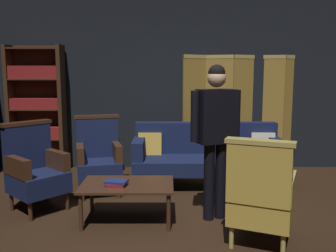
{
  "coord_description": "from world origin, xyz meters",
  "views": [
    {
      "loc": [
        -0.02,
        -3.77,
        1.62
      ],
      "look_at": [
        0.0,
        0.8,
        0.95
      ],
      "focal_mm": 39.37,
      "sensor_mm": 36.0,
      "label": 1
    }
  ],
  "objects_px": {
    "armchair_wing_left": "(34,169)",
    "velvet_couch": "(206,153)",
    "book_red_leather": "(115,184)",
    "bookshelf": "(36,106)",
    "armchair_wing_right": "(97,157)",
    "standing_figure": "(214,128)",
    "folding_screen": "(243,110)",
    "coffee_table": "(126,188)",
    "armchair_gilt_accent": "(260,195)",
    "potted_plant": "(102,145)",
    "book_navy_cloth": "(115,182)"
  },
  "relations": [
    {
      "from": "coffee_table",
      "to": "armchair_gilt_accent",
      "type": "relative_size",
      "value": 0.96
    },
    {
      "from": "potted_plant",
      "to": "book_red_leather",
      "type": "bearing_deg",
      "value": -76.17
    },
    {
      "from": "bookshelf",
      "to": "book_navy_cloth",
      "type": "xyz_separation_m",
      "value": [
        1.58,
        -2.18,
        -0.61
      ]
    },
    {
      "from": "armchair_wing_left",
      "to": "book_red_leather",
      "type": "distance_m",
      "value": 1.11
    },
    {
      "from": "coffee_table",
      "to": "armchair_wing_right",
      "type": "xyz_separation_m",
      "value": [
        -0.49,
        0.96,
        0.12
      ]
    },
    {
      "from": "armchair_gilt_accent",
      "to": "book_red_leather",
      "type": "relative_size",
      "value": 5.74
    },
    {
      "from": "potted_plant",
      "to": "book_red_leather",
      "type": "height_order",
      "value": "potted_plant"
    },
    {
      "from": "velvet_couch",
      "to": "book_navy_cloth",
      "type": "bearing_deg",
      "value": -127.9
    },
    {
      "from": "armchair_gilt_accent",
      "to": "book_navy_cloth",
      "type": "bearing_deg",
      "value": 160.28
    },
    {
      "from": "bookshelf",
      "to": "armchair_wing_right",
      "type": "xyz_separation_m",
      "value": [
        1.2,
        -1.14,
        -0.58
      ]
    },
    {
      "from": "armchair_wing_left",
      "to": "book_red_leather",
      "type": "height_order",
      "value": "armchair_wing_left"
    },
    {
      "from": "standing_figure",
      "to": "armchair_wing_left",
      "type": "bearing_deg",
      "value": 172.12
    },
    {
      "from": "standing_figure",
      "to": "velvet_couch",
      "type": "bearing_deg",
      "value": 87.79
    },
    {
      "from": "velvet_couch",
      "to": "armchair_wing_left",
      "type": "distance_m",
      "value": 2.36
    },
    {
      "from": "coffee_table",
      "to": "standing_figure",
      "type": "height_order",
      "value": "standing_figure"
    },
    {
      "from": "bookshelf",
      "to": "armchair_wing_right",
      "type": "distance_m",
      "value": 1.76
    },
    {
      "from": "armchair_wing_left",
      "to": "armchair_wing_right",
      "type": "height_order",
      "value": "same"
    },
    {
      "from": "potted_plant",
      "to": "book_red_leather",
      "type": "distance_m",
      "value": 2.0
    },
    {
      "from": "potted_plant",
      "to": "velvet_couch",
      "type": "bearing_deg",
      "value": -17.78
    },
    {
      "from": "bookshelf",
      "to": "armchair_wing_right",
      "type": "bearing_deg",
      "value": -43.55
    },
    {
      "from": "armchair_wing_right",
      "to": "armchair_wing_left",
      "type": "bearing_deg",
      "value": -136.5
    },
    {
      "from": "book_red_leather",
      "to": "book_navy_cloth",
      "type": "bearing_deg",
      "value": 0.0
    },
    {
      "from": "armchair_gilt_accent",
      "to": "book_red_leather",
      "type": "xyz_separation_m",
      "value": [
        -1.41,
        0.51,
        -0.05
      ]
    },
    {
      "from": "armchair_gilt_accent",
      "to": "armchair_wing_right",
      "type": "xyz_separation_m",
      "value": [
        -1.8,
        1.54,
        0.0
      ]
    },
    {
      "from": "velvet_couch",
      "to": "book_red_leather",
      "type": "bearing_deg",
      "value": -127.9
    },
    {
      "from": "coffee_table",
      "to": "armchair_gilt_accent",
      "type": "height_order",
      "value": "armchair_gilt_accent"
    },
    {
      "from": "armchair_wing_left",
      "to": "book_red_leather",
      "type": "relative_size",
      "value": 5.74
    },
    {
      "from": "bookshelf",
      "to": "armchair_gilt_accent",
      "type": "relative_size",
      "value": 1.97
    },
    {
      "from": "armchair_wing_left",
      "to": "potted_plant",
      "type": "distance_m",
      "value": 1.61
    },
    {
      "from": "standing_figure",
      "to": "folding_screen",
      "type": "bearing_deg",
      "value": 70.84
    },
    {
      "from": "armchair_wing_left",
      "to": "book_navy_cloth",
      "type": "distance_m",
      "value": 1.11
    },
    {
      "from": "armchair_wing_left",
      "to": "velvet_couch",
      "type": "bearing_deg",
      "value": 25.18
    },
    {
      "from": "bookshelf",
      "to": "armchair_gilt_accent",
      "type": "distance_m",
      "value": 4.07
    },
    {
      "from": "folding_screen",
      "to": "armchair_gilt_accent",
      "type": "bearing_deg",
      "value": -98.31
    },
    {
      "from": "book_red_leather",
      "to": "velvet_couch",
      "type": "bearing_deg",
      "value": 52.1
    },
    {
      "from": "bookshelf",
      "to": "armchair_wing_left",
      "type": "relative_size",
      "value": 1.97
    },
    {
      "from": "armchair_wing_right",
      "to": "velvet_couch",
      "type": "bearing_deg",
      "value": 14.91
    },
    {
      "from": "velvet_couch",
      "to": "book_navy_cloth",
      "type": "height_order",
      "value": "velvet_couch"
    },
    {
      "from": "coffee_table",
      "to": "standing_figure",
      "type": "distance_m",
      "value": 1.16
    },
    {
      "from": "bookshelf",
      "to": "potted_plant",
      "type": "relative_size",
      "value": 2.52
    },
    {
      "from": "coffee_table",
      "to": "armchair_wing_left",
      "type": "height_order",
      "value": "armchair_wing_left"
    },
    {
      "from": "standing_figure",
      "to": "book_navy_cloth",
      "type": "distance_m",
      "value": 1.21
    },
    {
      "from": "potted_plant",
      "to": "armchair_wing_right",
      "type": "bearing_deg",
      "value": -83.95
    },
    {
      "from": "standing_figure",
      "to": "armchair_gilt_accent",
      "type": "bearing_deg",
      "value": -61.77
    },
    {
      "from": "coffee_table",
      "to": "armchair_wing_left",
      "type": "xyz_separation_m",
      "value": [
        -1.13,
        0.35,
        0.12
      ]
    },
    {
      "from": "book_navy_cloth",
      "to": "coffee_table",
      "type": "bearing_deg",
      "value": 35.82
    },
    {
      "from": "velvet_couch",
      "to": "standing_figure",
      "type": "relative_size",
      "value": 1.25
    },
    {
      "from": "folding_screen",
      "to": "standing_figure",
      "type": "height_order",
      "value": "folding_screen"
    },
    {
      "from": "bookshelf",
      "to": "armchair_wing_left",
      "type": "distance_m",
      "value": 1.93
    },
    {
      "from": "velvet_couch",
      "to": "bookshelf",
      "type": "bearing_deg",
      "value": 164.61
    }
  ]
}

